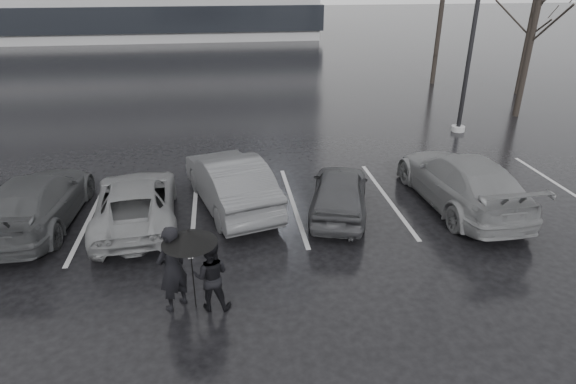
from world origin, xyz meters
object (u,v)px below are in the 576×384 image
(car_main, at_px, (340,191))
(pedestrian_right, at_px, (211,276))
(tree_east, at_px, (534,24))
(lamp_post, at_px, (476,16))
(tree_north, at_px, (442,6))
(car_west_b, at_px, (136,202))
(car_east, at_px, (461,180))
(car_west_c, at_px, (37,200))
(tree_ne, at_px, (531,25))
(car_west_a, at_px, (230,181))
(pedestrian_left, at_px, (172,268))

(car_main, relative_size, pedestrian_right, 2.49)
(car_main, bearing_deg, tree_east, -125.40)
(pedestrian_right, distance_m, lamp_post, 14.69)
(lamp_post, xyz_separation_m, tree_north, (2.64, 8.77, -0.24))
(lamp_post, bearing_deg, car_west_b, -152.45)
(car_east, xyz_separation_m, pedestrian_right, (-6.93, -3.67, -0.00))
(car_west_c, bearing_deg, car_west_b, 175.39)
(lamp_post, xyz_separation_m, tree_ne, (6.14, 5.77, -0.99))
(car_west_b, distance_m, lamp_post, 14.07)
(tree_north, bearing_deg, lamp_post, -106.76)
(car_west_a, bearing_deg, pedestrian_left, 58.89)
(car_west_b, relative_size, lamp_post, 0.45)
(pedestrian_left, bearing_deg, tree_ne, 179.15)
(car_west_b, bearing_deg, car_east, 173.96)
(lamp_post, bearing_deg, car_east, -115.83)
(car_west_c, distance_m, lamp_post, 16.16)
(car_west_c, xyz_separation_m, car_east, (11.44, -0.44, 0.07))
(tree_east, bearing_deg, car_east, -129.54)
(car_main, xyz_separation_m, car_west_a, (-2.93, 0.84, 0.12))
(car_east, distance_m, pedestrian_left, 8.46)
(pedestrian_left, bearing_deg, car_east, 161.16)
(car_main, height_order, pedestrian_right, pedestrian_right)
(car_west_c, bearing_deg, tree_ne, -148.19)
(car_west_a, height_order, tree_ne, tree_ne)
(car_west_a, height_order, lamp_post, lamp_post)
(car_main, distance_m, car_west_c, 7.96)
(car_main, xyz_separation_m, tree_east, (10.23, 8.16, 3.37))
(car_west_b, xyz_separation_m, pedestrian_left, (1.24, -3.70, 0.30))
(car_west_a, distance_m, car_west_c, 5.03)
(car_west_c, height_order, pedestrian_right, pedestrian_right)
(pedestrian_left, relative_size, lamp_post, 0.19)
(car_west_c, height_order, lamp_post, lamp_post)
(car_west_a, height_order, car_west_b, car_west_a)
(car_east, height_order, tree_east, tree_east)
(car_west_b, height_order, car_east, car_east)
(pedestrian_left, relative_size, tree_ne, 0.26)
(tree_east, bearing_deg, tree_ne, 57.99)
(tree_east, relative_size, tree_ne, 1.14)
(car_west_c, relative_size, car_east, 0.91)
(tree_east, xyz_separation_m, tree_north, (-1.00, 7.00, 0.25))
(lamp_post, bearing_deg, car_main, -135.85)
(pedestrian_right, xyz_separation_m, tree_east, (13.67, 11.83, 3.26))
(car_west_c, distance_m, tree_ne, 23.93)
(car_east, relative_size, pedestrian_left, 2.83)
(car_west_c, bearing_deg, car_main, 179.07)
(car_east, relative_size, tree_ne, 0.73)
(car_main, relative_size, car_west_c, 0.79)
(tree_east, bearing_deg, car_west_b, -152.83)
(car_main, bearing_deg, lamp_post, -119.83)
(pedestrian_right, bearing_deg, lamp_post, -126.81)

